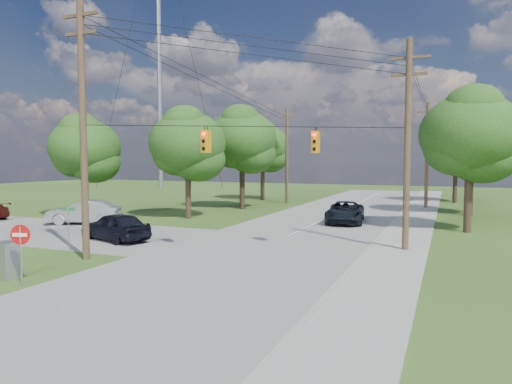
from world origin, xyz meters
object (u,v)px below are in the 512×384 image
at_px(do_not_enter_sign, 21,241).
at_px(pole_sw, 83,124).
at_px(car_cross_dark, 115,226).
at_px(control_cabinet, 7,260).
at_px(pole_ne, 407,143).
at_px(car_main_north, 345,212).
at_px(car_cross_silver, 84,212).
at_px(pole_north_e, 427,155).
at_px(pole_north_w, 287,155).

bearing_deg(do_not_enter_sign, pole_sw, 85.34).
xyz_separation_m(car_cross_dark, control_cabinet, (1.74, -8.28, -0.12)).
height_order(pole_ne, car_main_north, pole_ne).
distance_m(car_cross_silver, car_main_north, 18.88).
height_order(pole_north_e, do_not_enter_sign, pole_north_e).
distance_m(pole_sw, pole_ne, 15.51).
xyz_separation_m(pole_ne, car_cross_silver, (-22.11, 1.30, -4.59)).
distance_m(pole_north_w, car_main_north, 16.17).
bearing_deg(pole_north_w, pole_north_e, 0.00).
bearing_deg(car_cross_dark, pole_ne, 117.78).
bearing_deg(car_cross_dark, pole_north_e, 164.47).
height_order(pole_north_e, control_cabinet, pole_north_e).
bearing_deg(pole_sw, car_cross_dark, 114.50).
distance_m(pole_ne, control_cabinet, 18.55).
height_order(pole_ne, control_cabinet, pole_ne).
distance_m(pole_sw, car_cross_dark, 7.22).
bearing_deg(pole_sw, pole_north_e, 65.48).
height_order(pole_north_w, do_not_enter_sign, pole_north_w).
relative_size(pole_north_e, do_not_enter_sign, 4.42).
bearing_deg(car_cross_silver, control_cabinet, 8.45).
distance_m(pole_north_e, car_main_north, 14.37).
bearing_deg(do_not_enter_sign, pole_north_w, 73.84).
distance_m(pole_ne, pole_north_w, 26.03).
xyz_separation_m(car_cross_silver, control_cabinet, (8.34, -12.80, -0.15)).
height_order(car_cross_silver, control_cabinet, car_cross_silver).
relative_size(car_cross_silver, control_cabinet, 3.54).
xyz_separation_m(pole_north_w, do_not_enter_sign, (1.50, -34.00, -3.47)).
xyz_separation_m(car_cross_dark, do_not_enter_sign, (3.10, -8.78, 0.82)).
height_order(car_cross_dark, do_not_enter_sign, do_not_enter_sign).
relative_size(pole_north_e, car_main_north, 1.80).
xyz_separation_m(car_main_north, do_not_enter_sign, (-7.43, -21.23, 0.85)).
bearing_deg(pole_north_e, control_cabinet, -112.33).
height_order(pole_sw, do_not_enter_sign, pole_sw).
distance_m(pole_north_w, do_not_enter_sign, 34.21).
bearing_deg(control_cabinet, do_not_enter_sign, -9.77).
xyz_separation_m(pole_north_w, car_main_north, (8.93, -12.77, -4.33)).
bearing_deg(control_cabinet, pole_north_w, 100.79).
bearing_deg(control_cabinet, pole_sw, 96.73).
height_order(pole_sw, pole_north_e, pole_sw).
distance_m(pole_sw, pole_north_w, 29.62).
bearing_deg(car_cross_silver, pole_sw, 19.38).
bearing_deg(control_cabinet, car_cross_dark, 112.40).
bearing_deg(pole_sw, car_main_north, 63.13).
relative_size(car_main_north, do_not_enter_sign, 2.46).
height_order(car_main_north, control_cabinet, car_main_north).
relative_size(pole_sw, car_cross_dark, 2.53).
bearing_deg(car_main_north, pole_ne, -69.42).
bearing_deg(car_cross_silver, pole_north_w, 133.72).
distance_m(car_cross_dark, car_main_north, 16.30).
bearing_deg(pole_sw, control_cabinet, -93.83).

